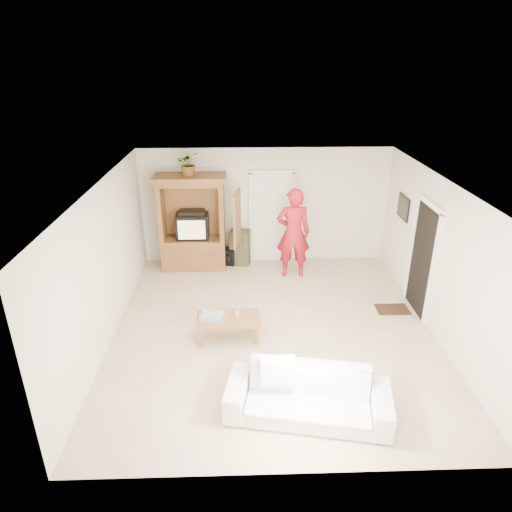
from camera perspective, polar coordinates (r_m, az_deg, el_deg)
The scene contains 19 objects.
floor at distance 8.10m, azimuth 2.15°, elevation -9.17°, with size 6.00×6.00×0.00m, color tan.
ceiling at distance 7.02m, azimuth 2.47°, elevation 8.89°, with size 6.00×6.00×0.00m, color white.
wall_back at distance 10.26m, azimuth 1.13°, elevation 6.25°, with size 5.50×5.50×0.00m, color silver.
wall_front at distance 4.92m, azimuth 4.83°, elevation -15.60°, with size 5.50×5.50×0.00m, color silver.
wall_left at distance 7.77m, azimuth -18.37°, elevation -1.03°, with size 6.00×6.00×0.00m, color silver.
wall_right at distance 8.13m, azimuth 22.01°, elevation -0.47°, with size 6.00×6.00×0.00m, color silver.
armoire at distance 10.11m, azimuth -7.77°, elevation 3.40°, with size 1.82×1.14×2.10m.
door_back at distance 10.33m, azimuth 1.96°, elevation 4.72°, with size 0.85×0.05×2.04m, color white.
doorway_right at distance 8.74m, azimuth 20.11°, elevation -0.51°, with size 0.05×0.90×2.04m, color black.
framed_picture at distance 9.67m, azimuth 17.95°, elevation 5.82°, with size 0.03×0.60×0.48m, color black.
doormat at distance 9.03m, azimuth 16.69°, elevation -6.40°, with size 0.60×0.40×0.02m, color #382316.
plant at distance 9.67m, azimuth -8.41°, elevation 11.36°, with size 0.45×0.39×0.50m, color #4C7238.
man at distance 9.61m, azimuth 4.68°, elevation 2.87°, with size 0.71×0.47×1.95m, color maroon.
sofa at distance 6.31m, azimuth 6.51°, elevation -16.92°, with size 2.15×0.84×0.63m, color silver.
coffee_table at distance 7.71m, azimuth -3.45°, elevation -8.05°, with size 1.08×0.63×0.39m.
towel at distance 7.67m, azimuth -5.49°, elevation -7.48°, with size 0.38×0.28×0.08m, color #D84867.
candle at distance 7.69m, azimuth -2.38°, elevation -7.21°, with size 0.08×0.08×0.10m, color tan.
backpack_black at distance 10.37m, azimuth -3.49°, elevation -0.11°, with size 0.32×0.19×0.40m, color black, non-canonical shape.
backpack_olive at distance 10.34m, azimuth -2.02°, elevation 1.08°, with size 0.43×0.32×0.81m, color #47442B, non-canonical shape.
Camera 1 is at (-0.52, -6.76, 4.43)m, focal length 32.00 mm.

